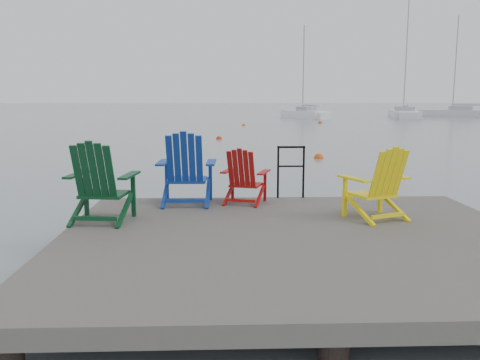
{
  "coord_description": "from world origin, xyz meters",
  "views": [
    {
      "loc": [
        -0.93,
        -6.15,
        2.22
      ],
      "look_at": [
        -0.63,
        2.24,
        0.85
      ],
      "focal_mm": 38.0,
      "sensor_mm": 36.0,
      "label": 1
    }
  ],
  "objects_px": {
    "sailboat_mid": "(404,114)",
    "buoy_c": "(320,123)",
    "sailboat_near": "(304,115)",
    "buoy_d": "(244,126)",
    "buoy_a": "(319,158)",
    "chair_red": "(244,176)",
    "chair_yellow": "(379,183)",
    "sailboat_far": "(457,114)",
    "handrail": "(291,167)",
    "buoy_b": "(219,139)",
    "chair_green": "(100,182)",
    "chair_blue": "(186,169)"
  },
  "relations": [
    {
      "from": "chair_red",
      "to": "sailboat_near",
      "type": "distance_m",
      "value": 47.63
    },
    {
      "from": "handrail",
      "to": "chair_red",
      "type": "height_order",
      "value": "chair_red"
    },
    {
      "from": "chair_red",
      "to": "chair_yellow",
      "type": "height_order",
      "value": "chair_yellow"
    },
    {
      "from": "buoy_b",
      "to": "chair_green",
      "type": "bearing_deg",
      "value": -94.29
    },
    {
      "from": "chair_green",
      "to": "buoy_b",
      "type": "distance_m",
      "value": 20.44
    },
    {
      "from": "sailboat_far",
      "to": "sailboat_mid",
      "type": "bearing_deg",
      "value": 131.64
    },
    {
      "from": "chair_red",
      "to": "buoy_c",
      "type": "distance_m",
      "value": 36.67
    },
    {
      "from": "chair_blue",
      "to": "buoy_d",
      "type": "bearing_deg",
      "value": 87.58
    },
    {
      "from": "handrail",
      "to": "chair_yellow",
      "type": "xyz_separation_m",
      "value": [
        1.03,
        -1.61,
        -0.02
      ]
    },
    {
      "from": "chair_red",
      "to": "chair_yellow",
      "type": "distance_m",
      "value": 2.18
    },
    {
      "from": "chair_blue",
      "to": "chair_red",
      "type": "height_order",
      "value": "chair_blue"
    },
    {
      "from": "chair_green",
      "to": "sailboat_near",
      "type": "xyz_separation_m",
      "value": [
        10.61,
        48.02,
        -0.71
      ]
    },
    {
      "from": "sailboat_far",
      "to": "handrail",
      "type": "bearing_deg",
      "value": 179.12
    },
    {
      "from": "chair_yellow",
      "to": "handrail",
      "type": "bearing_deg",
      "value": 100.54
    },
    {
      "from": "sailboat_mid",
      "to": "sailboat_near",
      "type": "bearing_deg",
      "value": -160.78
    },
    {
      "from": "chair_blue",
      "to": "buoy_d",
      "type": "height_order",
      "value": "chair_blue"
    },
    {
      "from": "sailboat_far",
      "to": "buoy_c",
      "type": "bearing_deg",
      "value": 153.69
    },
    {
      "from": "buoy_c",
      "to": "chair_blue",
      "type": "bearing_deg",
      "value": -104.27
    },
    {
      "from": "sailboat_mid",
      "to": "buoy_c",
      "type": "height_order",
      "value": "sailboat_mid"
    },
    {
      "from": "sailboat_mid",
      "to": "buoy_c",
      "type": "distance_m",
      "value": 16.7
    },
    {
      "from": "handrail",
      "to": "chair_blue",
      "type": "distance_m",
      "value": 1.83
    },
    {
      "from": "sailboat_near",
      "to": "buoy_c",
      "type": "bearing_deg",
      "value": -114.97
    },
    {
      "from": "buoy_d",
      "to": "buoy_a",
      "type": "bearing_deg",
      "value": -85.3
    },
    {
      "from": "chair_blue",
      "to": "handrail",
      "type": "bearing_deg",
      "value": 17.66
    },
    {
      "from": "chair_green",
      "to": "buoy_d",
      "type": "bearing_deg",
      "value": 90.84
    },
    {
      "from": "buoy_c",
      "to": "sailboat_near",
      "type": "bearing_deg",
      "value": 87.89
    },
    {
      "from": "chair_blue",
      "to": "chair_red",
      "type": "relative_size",
      "value": 1.3
    },
    {
      "from": "sailboat_near",
      "to": "buoy_d",
      "type": "relative_size",
      "value": 31.3
    },
    {
      "from": "buoy_b",
      "to": "chair_yellow",
      "type": "bearing_deg",
      "value": -83.35
    },
    {
      "from": "buoy_b",
      "to": "buoy_d",
      "type": "relative_size",
      "value": 1.01
    },
    {
      "from": "sailboat_mid",
      "to": "chair_yellow",
      "type": "bearing_deg",
      "value": -95.53
    },
    {
      "from": "handrail",
      "to": "sailboat_mid",
      "type": "relative_size",
      "value": 0.06
    },
    {
      "from": "buoy_c",
      "to": "buoy_d",
      "type": "height_order",
      "value": "buoy_c"
    },
    {
      "from": "chair_blue",
      "to": "buoy_b",
      "type": "relative_size",
      "value": 3.58
    },
    {
      "from": "buoy_a",
      "to": "chair_green",
      "type": "bearing_deg",
      "value": -114.51
    },
    {
      "from": "handrail",
      "to": "sailboat_mid",
      "type": "distance_m",
      "value": 50.95
    },
    {
      "from": "chair_yellow",
      "to": "buoy_c",
      "type": "distance_m",
      "value": 37.44
    },
    {
      "from": "sailboat_mid",
      "to": "buoy_a",
      "type": "xyz_separation_m",
      "value": [
        -16.56,
        -37.42,
        -0.35
      ]
    },
    {
      "from": "chair_yellow",
      "to": "buoy_c",
      "type": "bearing_deg",
      "value": 58.33
    },
    {
      "from": "sailboat_far",
      "to": "buoy_a",
      "type": "height_order",
      "value": "sailboat_far"
    },
    {
      "from": "chair_red",
      "to": "buoy_d",
      "type": "bearing_deg",
      "value": 105.42
    },
    {
      "from": "chair_red",
      "to": "buoy_d",
      "type": "distance_m",
      "value": 32.45
    },
    {
      "from": "sailboat_near",
      "to": "buoy_b",
      "type": "distance_m",
      "value": 29.12
    },
    {
      "from": "handrail",
      "to": "buoy_b",
      "type": "distance_m",
      "value": 18.79
    },
    {
      "from": "handrail",
      "to": "chair_yellow",
      "type": "bearing_deg",
      "value": -57.5
    },
    {
      "from": "handrail",
      "to": "buoy_c",
      "type": "xyz_separation_m",
      "value": [
        7.34,
        35.28,
        -1.04
      ]
    },
    {
      "from": "chair_yellow",
      "to": "sailboat_near",
      "type": "height_order",
      "value": "sailboat_near"
    },
    {
      "from": "handrail",
      "to": "chair_green",
      "type": "distance_m",
      "value": 3.3
    },
    {
      "from": "buoy_b",
      "to": "sailboat_near",
      "type": "bearing_deg",
      "value": 71.81
    },
    {
      "from": "handrail",
      "to": "buoy_b",
      "type": "relative_size",
      "value": 2.76
    }
  ]
}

